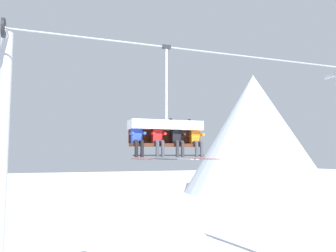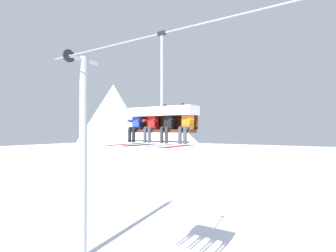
% 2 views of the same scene
% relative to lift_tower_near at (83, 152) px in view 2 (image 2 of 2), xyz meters
% --- Properties ---
extents(mountain_peak_west, '(19.74, 19.74, 16.12)m').
position_rel_lift_tower_near_xyz_m(mountain_peak_west, '(-32.40, 34.80, 3.22)').
color(mountain_peak_west, white).
rests_on(mountain_peak_west, ground_plane).
extents(mountain_peak_central, '(21.16, 21.16, 10.30)m').
position_rel_lift_tower_near_xyz_m(mountain_peak_central, '(-20.58, 37.54, 0.31)').
color(mountain_peak_central, white).
rests_on(mountain_peak_central, ground_plane).
extents(lift_tower_near, '(0.36, 1.88, 9.34)m').
position_rel_lift_tower_near_xyz_m(lift_tower_near, '(0.00, 0.00, 0.00)').
color(lift_tower_near, '#9EA3A8').
rests_on(lift_tower_near, ground_plane).
extents(lift_cable, '(15.31, 0.05, 0.05)m').
position_rel_lift_tower_near_xyz_m(lift_cable, '(6.65, -0.78, 4.22)').
color(lift_cable, '#9EA3A8').
extents(chairlift_chair, '(2.42, 0.74, 3.68)m').
position_rel_lift_tower_near_xyz_m(chairlift_chair, '(4.90, -0.71, 1.48)').
color(chairlift_chair, '#512819').
extents(skier_blue, '(0.46, 1.70, 1.23)m').
position_rel_lift_tower_near_xyz_m(skier_blue, '(3.90, -0.93, 1.16)').
color(skier_blue, '#2847B7').
extents(skier_red, '(0.46, 1.70, 1.23)m').
position_rel_lift_tower_near_xyz_m(skier_red, '(4.56, -0.93, 1.16)').
color(skier_red, red).
extents(skier_black, '(0.48, 1.70, 1.34)m').
position_rel_lift_tower_near_xyz_m(skier_black, '(5.23, -0.92, 1.18)').
color(skier_black, black).
extents(skier_orange, '(0.48, 1.70, 1.34)m').
position_rel_lift_tower_near_xyz_m(skier_orange, '(5.89, -0.92, 1.18)').
color(skier_orange, orange).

